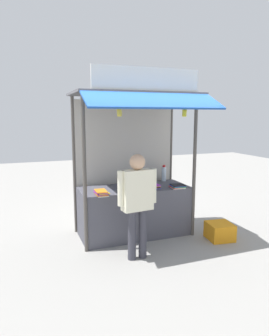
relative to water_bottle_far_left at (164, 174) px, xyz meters
name	(u,v)px	position (x,y,z in m)	size (l,w,h in m)	color
ground_plane	(134,234)	(-0.73, -0.32, -1.02)	(20.00, 20.00, 0.00)	gray
stall_counter	(134,211)	(-0.73, -0.32, -0.58)	(1.93, 0.80, 0.87)	#4C4C56
stall_structure	(132,138)	(-0.73, -0.20, 0.72)	(2.13, 1.64, 2.85)	#4C4742
water_bottle_far_left	(164,174)	(0.00, 0.00, 0.00)	(0.09, 0.09, 0.31)	silver
water_bottle_center	(121,180)	(-0.96, -0.27, -0.01)	(0.08, 0.08, 0.30)	silver
water_bottle_mid_right	(153,178)	(-0.34, -0.25, -0.02)	(0.08, 0.08, 0.28)	silver
water_bottle_back_left	(135,177)	(-0.63, -0.05, -0.02)	(0.07, 0.07, 0.26)	silver
magazine_stack_front_left	(101,193)	(-1.42, -0.62, -0.11)	(0.21, 0.32, 0.07)	white
magazine_stack_right	(129,192)	(-0.96, -0.65, -0.13)	(0.22, 0.30, 0.03)	white
magazine_stack_far_right	(152,186)	(-0.44, -0.43, -0.11)	(0.24, 0.30, 0.07)	blue
magazine_stack_rear_center	(177,186)	(-0.04, -0.63, -0.12)	(0.25, 0.26, 0.06)	white
banana_bunch_leftmost	(119,112)	(-1.17, -0.82, 1.16)	(0.10, 0.09, 0.26)	#332D23
banana_bunch_rightmost	(184,113)	(-0.05, -0.82, 1.16)	(0.09, 0.09, 0.26)	#332D23
vendor_person	(137,197)	(-1.03, -1.24, -0.06)	(0.60, 0.24, 1.59)	#383842
plastic_crate	(220,231)	(0.57, -1.06, -0.87)	(0.41, 0.41, 0.29)	orange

